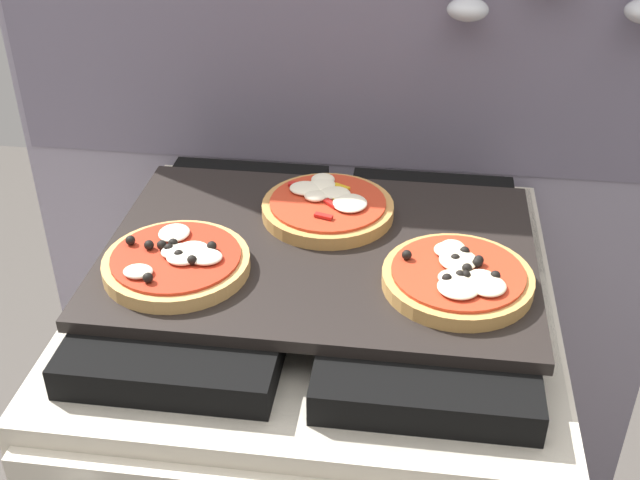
{
  "coord_description": "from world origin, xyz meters",
  "views": [
    {
      "loc": [
        0.11,
        -0.84,
        1.47
      ],
      "look_at": [
        0.0,
        0.0,
        0.93
      ],
      "focal_mm": 44.97,
      "sensor_mm": 36.0,
      "label": 1
    }
  ],
  "objects_px": {
    "baking_tray": "(320,252)",
    "pizza_right": "(458,277)",
    "pizza_left": "(177,261)",
    "pizza_center": "(329,207)"
  },
  "relations": [
    {
      "from": "baking_tray",
      "to": "pizza_right",
      "type": "bearing_deg",
      "value": -20.41
    },
    {
      "from": "pizza_left",
      "to": "pizza_center",
      "type": "height_order",
      "value": "pizza_left"
    },
    {
      "from": "pizza_left",
      "to": "pizza_right",
      "type": "relative_size",
      "value": 1.0
    },
    {
      "from": "pizza_left",
      "to": "pizza_center",
      "type": "relative_size",
      "value": 1.0
    },
    {
      "from": "pizza_center",
      "to": "pizza_right",
      "type": "bearing_deg",
      "value": -40.43
    },
    {
      "from": "pizza_left",
      "to": "pizza_right",
      "type": "xyz_separation_m",
      "value": [
        0.34,
        0.01,
        0.0
      ]
    },
    {
      "from": "pizza_right",
      "to": "pizza_center",
      "type": "xyz_separation_m",
      "value": [
        -0.17,
        0.14,
        -0.0
      ]
    },
    {
      "from": "baking_tray",
      "to": "pizza_right",
      "type": "height_order",
      "value": "pizza_right"
    },
    {
      "from": "baking_tray",
      "to": "pizza_center",
      "type": "distance_m",
      "value": 0.08
    },
    {
      "from": "pizza_center",
      "to": "pizza_left",
      "type": "bearing_deg",
      "value": -136.7
    }
  ]
}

